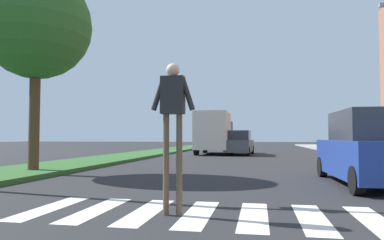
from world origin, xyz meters
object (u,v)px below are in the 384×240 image
suv_crossing (371,150)px  truck_box_delivery (214,132)px  tree_mid (36,25)px  traffic_light_gantry (64,7)px  sedan_midblock (240,144)px  pedestrian_performer (173,113)px

suv_crossing → truck_box_delivery: (-6.23, 16.56, 0.70)m
tree_mid → traffic_light_gantry: (3.24, -3.65, -0.89)m
sedan_midblock → truck_box_delivery: size_ratio=0.73×
tree_mid → truck_box_delivery: (4.38, 15.60, -3.58)m
tree_mid → pedestrian_performer: 9.08m
pedestrian_performer → suv_crossing: size_ratio=0.54×
truck_box_delivery → sedan_midblock: bearing=-19.4°
truck_box_delivery → tree_mid: bearing=-105.7°
pedestrian_performer → traffic_light_gantry: bearing=149.4°
pedestrian_performer → suv_crossing: pedestrian_performer is taller
tree_mid → suv_crossing: size_ratio=1.51×
suv_crossing → truck_box_delivery: size_ratio=0.75×
sedan_midblock → pedestrian_performer: bearing=-90.0°
traffic_light_gantry → sedan_midblock: size_ratio=1.80×
traffic_light_gantry → suv_crossing: size_ratio=1.75×
pedestrian_performer → tree_mid: bearing=139.1°
traffic_light_gantry → pedestrian_performer: traffic_light_gantry is taller
tree_mid → sedan_midblock: 16.79m
traffic_light_gantry → truck_box_delivery: traffic_light_gantry is taller
traffic_light_gantry → sedan_midblock: 19.15m
tree_mid → traffic_light_gantry: size_ratio=0.86×
truck_box_delivery → suv_crossing: bearing=-69.4°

